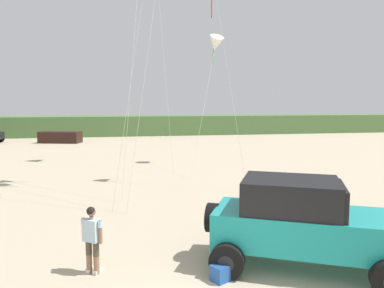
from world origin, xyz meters
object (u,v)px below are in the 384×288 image
jeep (301,222)px  kite_white_parafoil (215,44)px  person_watching (92,236)px  distant_sedan (60,137)px  cooler_box (223,272)px

jeep → kite_white_parafoil: bearing=83.3°
person_watching → distant_sedan: bearing=100.4°
jeep → kite_white_parafoil: size_ratio=0.56×
jeep → distant_sedan: 33.75m
kite_white_parafoil → distant_sedan: bearing=129.1°
cooler_box → distant_sedan: size_ratio=0.13×
person_watching → cooler_box: person_watching is taller
cooler_box → kite_white_parafoil: (3.97, 16.47, 7.91)m
person_watching → cooler_box: size_ratio=2.98×
person_watching → cooler_box: (3.03, -0.91, -0.75)m
kite_white_parafoil → cooler_box: bearing=-103.6°
jeep → distant_sedan: size_ratio=1.19×
jeep → person_watching: 5.15m
person_watching → cooler_box: 3.25m
kite_white_parafoil → jeep: bearing=-96.7°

